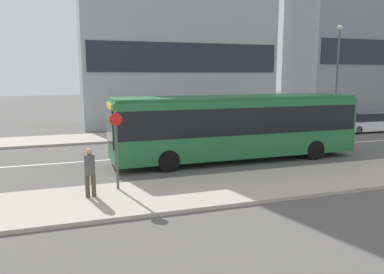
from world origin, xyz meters
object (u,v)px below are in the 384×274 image
(city_bus, at_px, (236,123))
(bus_stop_sign, at_px, (117,144))
(pedestrian_near_stop, at_px, (90,170))
(parked_car_0, at_px, (366,123))
(street_lamp, at_px, (338,66))

(city_bus, relative_size, bus_stop_sign, 4.35)
(bus_stop_sign, bearing_deg, pedestrian_near_stop, -149.25)
(parked_car_0, xyz_separation_m, pedestrian_near_stop, (-19.94, -9.10, 0.41))
(bus_stop_sign, distance_m, street_lamp, 21.09)
(pedestrian_near_stop, bearing_deg, city_bus, -151.77)
(parked_car_0, height_order, pedestrian_near_stop, pedestrian_near_stop)
(city_bus, height_order, bus_stop_sign, city_bus)
(parked_car_0, distance_m, street_lamp, 4.73)
(city_bus, distance_m, bus_stop_sign, 6.99)
(bus_stop_sign, xyz_separation_m, street_lamp, (17.92, 10.72, 2.97))
(bus_stop_sign, bearing_deg, parked_car_0, 24.20)
(bus_stop_sign, height_order, street_lamp, street_lamp)
(pedestrian_near_stop, xyz_separation_m, bus_stop_sign, (0.97, 0.58, 0.68))
(parked_car_0, bearing_deg, city_bus, -158.03)
(city_bus, xyz_separation_m, parked_car_0, (12.84, 5.18, -1.15))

